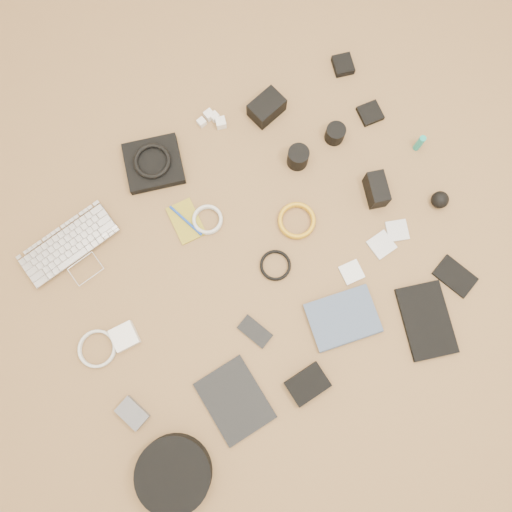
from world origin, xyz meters
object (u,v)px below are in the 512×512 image
phone (255,331)px  paperback (352,342)px  laptop (77,255)px  headphone_case (174,474)px  tablet (235,400)px  dslr_camera (267,108)px

phone → paperback: bearing=-57.3°
laptop → paperback: (0.62, -0.71, -0.00)m
phone → headphone_case: headphone_case is taller
headphone_case → paperback: bearing=3.8°
laptop → tablet: bearing=-78.7°
dslr_camera → tablet: size_ratio=0.52×
tablet → phone: bearing=41.8°
tablet → paperback: size_ratio=1.04×
laptop → tablet: 0.70m
tablet → headphone_case: headphone_case is taller
tablet → paperback: bearing=-6.1°
dslr_camera → paperback: size_ratio=0.54×
laptop → phone: bearing=-60.2°
laptop → phone: laptop is taller
laptop → headphone_case: headphone_case is taller
phone → headphone_case: 0.49m
dslr_camera → tablet: (-0.60, -0.78, -0.03)m
laptop → dslr_camera: size_ratio=2.79×
tablet → headphone_case: 0.28m
laptop → phone: (0.37, -0.52, -0.01)m
dslr_camera → tablet: 0.99m
tablet → headphone_case: (-0.26, -0.09, 0.03)m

